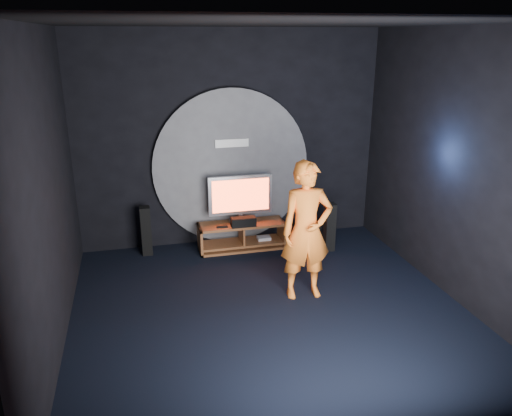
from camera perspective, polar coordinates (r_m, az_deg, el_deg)
The scene contains 15 objects.
floor at distance 6.60m, azimuth 1.59°, elevation -11.65°, with size 5.00×5.00×0.00m, color black.
back_wall at distance 8.26m, azimuth -2.93°, elevation 7.77°, with size 5.00×0.04×3.50m, color black.
front_wall at distance 3.70m, azimuth 12.22°, elevation -7.36°, with size 5.00×0.04×3.50m, color black.
left_wall at distance 5.78m, azimuth -22.91°, elevation 1.24°, with size 0.04×5.00×3.50m, color black.
right_wall at distance 6.98m, azimuth 22.01°, elevation 4.25°, with size 0.04×5.00×3.50m, color black.
ceiling at distance 5.67m, azimuth 1.94°, elevation 20.44°, with size 5.00×5.00×0.01m, color black.
wall_disc_panel at distance 8.31m, azimuth -2.80°, elevation 4.66°, with size 2.60×0.11×2.60m.
media_console at distance 8.31m, azimuth -1.60°, elevation -3.37°, with size 1.43×0.45×0.45m.
tv at distance 8.13m, azimuth -1.79°, elevation 1.28°, with size 1.05×0.22×0.79m.
center_speaker at distance 8.06m, azimuth -1.45°, elevation -1.59°, with size 0.40×0.15×0.15m, color black.
remote at distance 8.04m, azimuth -3.89°, elevation -2.16°, with size 0.18×0.05×0.02m, color black.
tower_speaker_left at distance 8.21m, azimuth -12.44°, elevation -2.56°, with size 0.16×0.18×0.81m, color black.
tower_speaker_right at distance 8.26m, azimuth 8.38°, elevation -2.17°, with size 0.16×0.18×0.81m, color black.
subwoofer at distance 8.58m, azimuth 6.06°, elevation -2.84°, with size 0.33×0.33×0.36m, color black.
player at distance 6.60m, azimuth 5.78°, elevation -2.62°, with size 0.69×0.45×1.88m, color orange.
Camera 1 is at (-1.53, -5.46, 3.38)m, focal length 35.00 mm.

